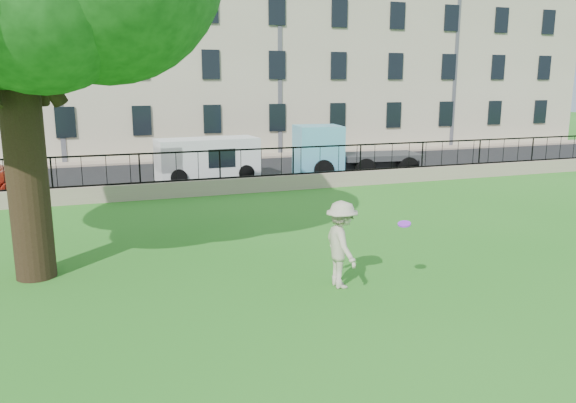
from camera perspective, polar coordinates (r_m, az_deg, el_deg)
name	(u,v)px	position (r m, az deg, el deg)	size (l,w,h in m)	color
ground	(359,311)	(11.02, 7.18, -10.97)	(120.00, 120.00, 0.00)	#26751C
retaining_wall	(220,187)	(21.90, -6.88, 1.52)	(50.00, 0.40, 0.60)	gray
iron_railing	(220,165)	(21.76, -6.94, 3.73)	(50.00, 0.05, 1.13)	black
street	(198,175)	(26.49, -9.09, 2.65)	(60.00, 9.00, 0.01)	black
sidewalk	(181,160)	(31.56, -10.81, 4.20)	(60.00, 1.40, 0.12)	gray
building_row	(162,38)	(36.98, -12.63, 15.92)	(56.40, 10.40, 13.80)	beige
man	(341,245)	(11.91, 5.46, -4.37)	(1.20, 0.69, 1.86)	#B9AC97
frisbee	(404,224)	(11.67, 11.74, -2.24)	(0.27, 0.27, 0.03)	#9C28E6
white_van	(208,159)	(25.05, -8.18, 4.27)	(4.40, 1.72, 1.85)	silver
blue_truck	(355,150)	(26.30, 6.81, 5.20)	(5.55, 1.97, 2.33)	#5EB8DE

